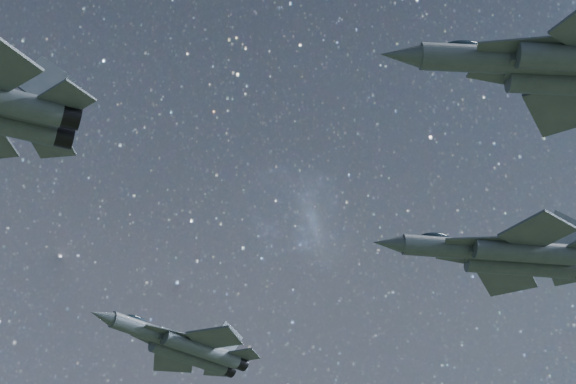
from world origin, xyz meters
name	(u,v)px	position (x,y,z in m)	size (l,w,h in m)	color
jet_left	(183,346)	(2.13, 19.82, 151.55)	(16.73, 11.50, 4.20)	#353E43
jet_right	(561,66)	(7.03, -24.62, 151.88)	(18.21, 11.92, 4.69)	#353E43
jet_slot	(506,254)	(19.37, -4.61, 153.14)	(18.60, 12.36, 4.73)	#353E43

